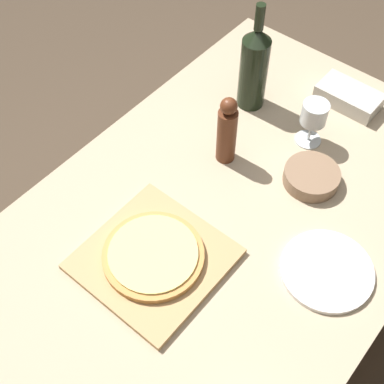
% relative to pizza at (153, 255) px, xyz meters
% --- Properties ---
extents(ground_plane, '(12.00, 12.00, 0.00)m').
position_rel_pizza_xyz_m(ground_plane, '(0.06, 0.23, -0.80)').
color(ground_plane, '#4C3D2D').
extents(dining_table, '(0.96, 1.54, 0.77)m').
position_rel_pizza_xyz_m(dining_table, '(0.06, 0.23, -0.12)').
color(dining_table, tan).
rests_on(dining_table, ground_plane).
extents(cutting_board, '(0.34, 0.34, 0.02)m').
position_rel_pizza_xyz_m(cutting_board, '(0.00, 0.00, -0.02)').
color(cutting_board, tan).
rests_on(cutting_board, dining_table).
extents(pizza, '(0.26, 0.26, 0.02)m').
position_rel_pizza_xyz_m(pizza, '(0.00, 0.00, 0.00)').
color(pizza, '#C68947').
rests_on(pizza, cutting_board).
extents(wine_bottle, '(0.09, 0.09, 0.36)m').
position_rel_pizza_xyz_m(wine_bottle, '(-0.15, 0.63, 0.12)').
color(wine_bottle, black).
rests_on(wine_bottle, dining_table).
extents(pepper_mill, '(0.06, 0.06, 0.23)m').
position_rel_pizza_xyz_m(pepper_mill, '(-0.07, 0.40, 0.08)').
color(pepper_mill, '#5B2D19').
rests_on(pepper_mill, dining_table).
extents(wine_glass, '(0.08, 0.08, 0.15)m').
position_rel_pizza_xyz_m(wine_glass, '(0.08, 0.61, 0.08)').
color(wine_glass, silver).
rests_on(wine_glass, dining_table).
extents(small_bowl, '(0.16, 0.16, 0.04)m').
position_rel_pizza_xyz_m(small_bowl, '(0.17, 0.48, -0.01)').
color(small_bowl, '#84664C').
rests_on(small_bowl, dining_table).
extents(dinner_plate, '(0.24, 0.24, 0.01)m').
position_rel_pizza_xyz_m(dinner_plate, '(0.36, 0.26, -0.02)').
color(dinner_plate, white).
rests_on(dinner_plate, dining_table).
extents(food_container, '(0.20, 0.11, 0.05)m').
position_rel_pizza_xyz_m(food_container, '(0.09, 0.83, -0.00)').
color(food_container, '#BCB7AD').
rests_on(food_container, dining_table).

